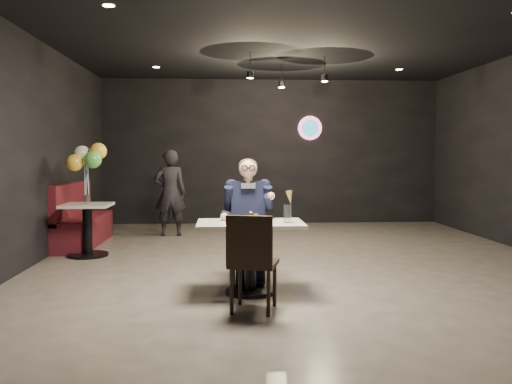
{
  "coord_description": "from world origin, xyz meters",
  "views": [
    {
      "loc": [
        -1.01,
        -6.83,
        1.45
      ],
      "look_at": [
        -0.64,
        -0.66,
        1.02
      ],
      "focal_mm": 38.0,
      "sensor_mm": 36.0,
      "label": 1
    }
  ],
  "objects": [
    {
      "name": "side_table",
      "position": [
        -2.95,
        0.94,
        0.41
      ],
      "size": [
        0.66,
        0.66,
        0.82
      ],
      "primitive_type": "cube",
      "color": "silver",
      "rests_on": "floor"
    },
    {
      "name": "main_table",
      "position": [
        -0.74,
        -1.26,
        0.38
      ],
      "size": [
        1.1,
        0.7,
        0.75
      ],
      "primitive_type": "cube",
      "color": "silver",
      "rests_on": "floor"
    },
    {
      "name": "booth_bench",
      "position": [
        -3.25,
        1.94,
        0.5
      ],
      "size": [
        0.5,
        2.0,
        1.0
      ],
      "primitive_type": "cube",
      "color": "#420E11",
      "rests_on": "floor"
    },
    {
      "name": "seated_man",
      "position": [
        -0.74,
        -0.71,
        0.72
      ],
      "size": [
        0.6,
        0.8,
        1.44
      ],
      "primitive_type": "cube",
      "color": "black",
      "rests_on": "floor"
    },
    {
      "name": "balloon_bunch",
      "position": [
        -2.95,
        0.94,
        1.26
      ],
      "size": [
        0.44,
        0.44,
        0.72
      ],
      "primitive_type": "cube",
      "color": "yellow",
      "rests_on": "balloon_vase"
    },
    {
      "name": "dessert_plate",
      "position": [
        -0.71,
        -1.31,
        0.76
      ],
      "size": [
        0.24,
        0.24,
        0.01
      ],
      "primitive_type": "cylinder",
      "color": "white",
      "rests_on": "main_table"
    },
    {
      "name": "sundae_glass",
      "position": [
        -0.36,
        -1.32,
        0.84
      ],
      "size": [
        0.08,
        0.08,
        0.18
      ],
      "primitive_type": "cylinder",
      "color": "silver",
      "rests_on": "main_table"
    },
    {
      "name": "pendant_lights",
      "position": [
        0.0,
        2.0,
        2.88
      ],
      "size": [
        1.4,
        1.2,
        0.36
      ],
      "primitive_type": "cube",
      "color": "black",
      "rests_on": "floor"
    },
    {
      "name": "chair_near",
      "position": [
        -0.74,
        -1.88,
        0.46
      ],
      "size": [
        0.52,
        0.55,
        0.92
      ],
      "primitive_type": "cube",
      "rotation": [
        0.0,
        0.0,
        -0.25
      ],
      "color": "black",
      "rests_on": "floor"
    },
    {
      "name": "balloon_vase",
      "position": [
        -2.95,
        0.94,
        0.82
      ],
      "size": [
        0.09,
        0.09,
        0.14
      ],
      "primitive_type": "cylinder",
      "color": "silver",
      "rests_on": "side_table"
    },
    {
      "name": "cake_slice",
      "position": [
        -0.71,
        -1.33,
        0.8
      ],
      "size": [
        0.13,
        0.12,
        0.08
      ],
      "primitive_type": "cube",
      "rotation": [
        0.0,
        0.0,
        0.35
      ],
      "color": "black",
      "rests_on": "dessert_plate"
    },
    {
      "name": "passerby",
      "position": [
        -1.96,
        2.83,
        0.77
      ],
      "size": [
        0.59,
        0.42,
        1.53
      ],
      "primitive_type": "imported",
      "rotation": [
        0.0,
        0.0,
        3.25
      ],
      "color": "black",
      "rests_on": "floor"
    },
    {
      "name": "wafer_cone",
      "position": [
        -0.33,
        -1.3,
        1.0
      ],
      "size": [
        0.09,
        0.09,
        0.14
      ],
      "primitive_type": "cone",
      "rotation": [
        0.0,
        0.0,
        0.26
      ],
      "color": "#B18B49",
      "rests_on": "sundae_glass"
    },
    {
      "name": "floor",
      "position": [
        0.0,
        0.0,
        0.0
      ],
      "size": [
        9.0,
        9.0,
        0.0
      ],
      "primitive_type": "plane",
      "color": "gray",
      "rests_on": "ground"
    },
    {
      "name": "wall_sign",
      "position": [
        0.8,
        4.47,
        2.0
      ],
      "size": [
        0.5,
        0.06,
        0.5
      ],
      "primitive_type": null,
      "color": "pink",
      "rests_on": "floor"
    },
    {
      "name": "mint_leaf",
      "position": [
        -0.69,
        -1.36,
        0.84
      ],
      "size": [
        0.07,
        0.04,
        0.01
      ],
      "primitive_type": "ellipsoid",
      "color": "green",
      "rests_on": "cake_slice"
    },
    {
      "name": "chair_far",
      "position": [
        -0.74,
        -0.71,
        0.46
      ],
      "size": [
        0.42,
        0.46,
        0.92
      ],
      "primitive_type": "cube",
      "color": "black",
      "rests_on": "floor"
    }
  ]
}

